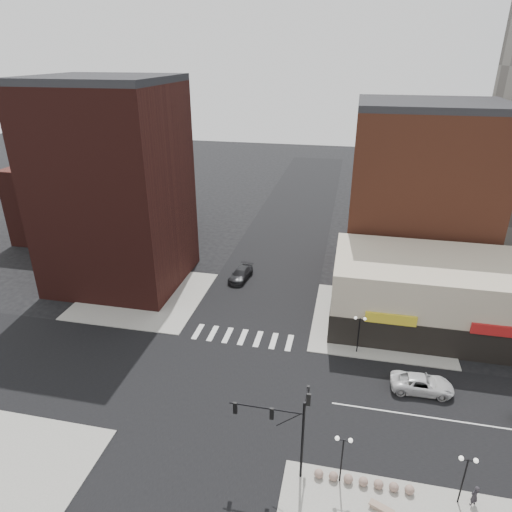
# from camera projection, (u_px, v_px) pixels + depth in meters

# --- Properties ---
(ground) EXTENTS (240.00, 240.00, 0.00)m
(ground) POSITION_uv_depth(u_px,v_px,m) (223.00, 387.00, 42.08)
(ground) COLOR black
(ground) RESTS_ON ground
(road_ew) EXTENTS (200.00, 14.00, 0.02)m
(road_ew) POSITION_uv_depth(u_px,v_px,m) (223.00, 387.00, 42.07)
(road_ew) COLOR black
(road_ew) RESTS_ON ground
(road_ns) EXTENTS (14.00, 200.00, 0.02)m
(road_ns) POSITION_uv_depth(u_px,v_px,m) (223.00, 387.00, 42.07)
(road_ns) COLOR black
(road_ns) RESTS_ON ground
(sidewalk_nw) EXTENTS (15.00, 15.00, 0.12)m
(sidewalk_nw) POSITION_uv_depth(u_px,v_px,m) (144.00, 295.00, 57.74)
(sidewalk_nw) COLOR gray
(sidewalk_nw) RESTS_ON ground
(sidewalk_ne) EXTENTS (15.00, 15.00, 0.12)m
(sidewalk_ne) POSITION_uv_depth(u_px,v_px,m) (379.00, 321.00, 52.19)
(sidewalk_ne) COLOR gray
(sidewalk_ne) RESTS_ON ground
(building_nw) EXTENTS (16.00, 15.00, 25.00)m
(building_nw) POSITION_uv_depth(u_px,v_px,m) (114.00, 189.00, 57.04)
(building_nw) COLOR #381511
(building_nw) RESTS_ON ground
(building_nw_low) EXTENTS (20.00, 18.00, 12.00)m
(building_nw_low) POSITION_uv_depth(u_px,v_px,m) (93.00, 197.00, 76.02)
(building_nw_low) COLOR #381511
(building_nw_low) RESTS_ON ground
(building_ne_midrise) EXTENTS (18.00, 15.00, 22.00)m
(building_ne_midrise) POSITION_uv_depth(u_px,v_px,m) (420.00, 194.00, 60.19)
(building_ne_midrise) COLOR brown
(building_ne_midrise) RESTS_ON ground
(building_ne_row) EXTENTS (24.20, 12.20, 8.00)m
(building_ne_row) POSITION_uv_depth(u_px,v_px,m) (443.00, 300.00, 50.06)
(building_ne_row) COLOR #B8AE93
(building_ne_row) RESTS_ON ground
(traffic_signal) EXTENTS (5.59, 3.09, 7.77)m
(traffic_signal) POSITION_uv_depth(u_px,v_px,m) (290.00, 420.00, 31.67)
(traffic_signal) COLOR black
(traffic_signal) RESTS_ON ground
(street_lamp_se_a) EXTENTS (1.22, 0.32, 4.16)m
(street_lamp_se_a) POSITION_uv_depth(u_px,v_px,m) (343.00, 448.00, 31.49)
(street_lamp_se_a) COLOR black
(street_lamp_se_a) RESTS_ON sidewalk_se
(street_lamp_se_b) EXTENTS (1.22, 0.32, 4.16)m
(street_lamp_se_b) POSITION_uv_depth(u_px,v_px,m) (466.00, 469.00, 29.96)
(street_lamp_se_b) COLOR black
(street_lamp_se_b) RESTS_ON sidewalk_se
(street_lamp_ne) EXTENTS (1.22, 0.32, 4.16)m
(street_lamp_ne) POSITION_uv_depth(u_px,v_px,m) (359.00, 325.00, 45.55)
(street_lamp_ne) COLOR black
(street_lamp_ne) RESTS_ON sidewalk_ne
(bollard_row) EXTENTS (6.97, 0.67, 0.67)m
(bollard_row) POSITION_uv_depth(u_px,v_px,m) (363.00, 482.00, 32.34)
(bollard_row) COLOR #85655C
(bollard_row) RESTS_ON sidewalk_se
(white_suv) EXTENTS (5.61, 2.70, 1.54)m
(white_suv) POSITION_uv_depth(u_px,v_px,m) (422.00, 384.00, 41.35)
(white_suv) COLOR silver
(white_suv) RESTS_ON ground
(dark_sedan_north) EXTENTS (2.83, 5.49, 1.52)m
(dark_sedan_north) POSITION_uv_depth(u_px,v_px,m) (241.00, 274.00, 61.63)
(dark_sedan_north) COLOR black
(dark_sedan_north) RESTS_ON ground
(pedestrian) EXTENTS (0.75, 0.68, 1.71)m
(pedestrian) POSITION_uv_depth(u_px,v_px,m) (474.00, 496.00, 30.73)
(pedestrian) COLOR #28252A
(pedestrian) RESTS_ON sidewalk_se
(stone_bench) EXTENTS (1.72, 1.11, 0.39)m
(stone_bench) POSITION_uv_depth(u_px,v_px,m) (381.00, 508.00, 30.58)
(stone_bench) COLOR gray
(stone_bench) RESTS_ON sidewalk_se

